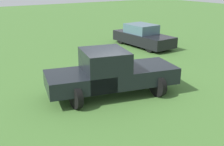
{
  "coord_description": "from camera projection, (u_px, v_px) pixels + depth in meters",
  "views": [
    {
      "loc": [
        8.98,
        -5.74,
        4.4
      ],
      "look_at": [
        0.37,
        -0.15,
        0.9
      ],
      "focal_mm": 44.55,
      "sensor_mm": 36.0,
      "label": 1
    }
  ],
  "objects": [
    {
      "name": "sedan_near",
      "position": [
        143.0,
        36.0,
        18.82
      ],
      "size": [
        4.62,
        1.98,
        1.48
      ],
      "rotation": [
        0.0,
        0.0,
        0.04
      ],
      "color": "black",
      "rests_on": "ground_plane"
    },
    {
      "name": "ground_plane",
      "position": [
        110.0,
        90.0,
        11.51
      ],
      "size": [
        80.0,
        80.0,
        0.0
      ],
      "primitive_type": "plane",
      "color": "#477533"
    },
    {
      "name": "pickup_truck",
      "position": [
        109.0,
        72.0,
        10.78
      ],
      "size": [
        3.06,
        5.37,
        1.84
      ],
      "rotation": [
        0.0,
        0.0,
        1.34
      ],
      "color": "black",
      "rests_on": "ground_plane"
    }
  ]
}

